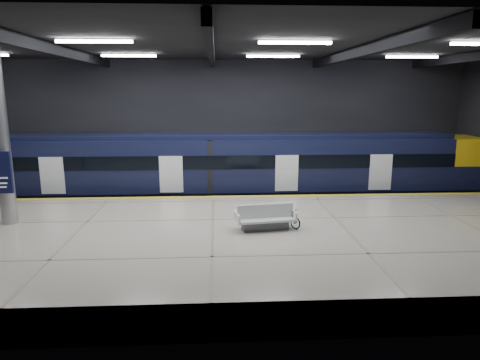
{
  "coord_description": "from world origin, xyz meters",
  "views": [
    {
      "loc": [
        0.18,
        -17.67,
        6.18
      ],
      "look_at": [
        1.24,
        1.5,
        2.2
      ],
      "focal_mm": 32.0,
      "sensor_mm": 36.0,
      "label": 1
    }
  ],
  "objects": [
    {
      "name": "pannier_bag",
      "position": [
        2.23,
        -2.04,
        1.28
      ],
      "size": [
        0.31,
        0.2,
        0.35
      ],
      "primitive_type": "cube",
      "rotation": [
        0.0,
        0.0,
        -0.05
      ],
      "color": "black",
      "rests_on": "platform"
    },
    {
      "name": "bench",
      "position": [
        1.97,
        -2.37,
        1.44
      ],
      "size": [
        2.33,
        1.24,
        0.98
      ],
      "rotation": [
        0.0,
        0.0,
        0.15
      ],
      "color": "#595B60",
      "rests_on": "platform"
    },
    {
      "name": "room_shell",
      "position": [
        -0.0,
        0.0,
        5.72
      ],
      "size": [
        30.1,
        16.1,
        8.05
      ],
      "color": "black",
      "rests_on": "ground"
    },
    {
      "name": "rails",
      "position": [
        0.0,
        5.5,
        0.08
      ],
      "size": [
        30.0,
        1.52,
        0.16
      ],
      "color": "gray",
      "rests_on": "ground"
    },
    {
      "name": "bicycle",
      "position": [
        2.83,
        -2.04,
        1.47
      ],
      "size": [
        1.26,
        1.39,
        0.73
      ],
      "primitive_type": "imported",
      "rotation": [
        0.0,
        0.0,
        0.68
      ],
      "color": "#99999E",
      "rests_on": "platform"
    },
    {
      "name": "train",
      "position": [
        2.62,
        5.5,
        2.06
      ],
      "size": [
        29.4,
        2.84,
        3.79
      ],
      "color": "black",
      "rests_on": "ground"
    },
    {
      "name": "info_column",
      "position": [
        -8.0,
        -1.03,
        4.46
      ],
      "size": [
        0.9,
        0.78,
        6.9
      ],
      "color": "#9EA0A5",
      "rests_on": "platform"
    },
    {
      "name": "ground",
      "position": [
        0.0,
        0.0,
        0.0
      ],
      "size": [
        30.0,
        30.0,
        0.0
      ],
      "primitive_type": "plane",
      "color": "black",
      "rests_on": "ground"
    },
    {
      "name": "platform",
      "position": [
        0.0,
        -2.5,
        0.55
      ],
      "size": [
        30.0,
        11.0,
        1.1
      ],
      "primitive_type": "cube",
      "color": "#B7AC9B",
      "rests_on": "ground"
    },
    {
      "name": "safety_strip",
      "position": [
        0.0,
        2.75,
        1.11
      ],
      "size": [
        30.0,
        0.4,
        0.01
      ],
      "primitive_type": "cube",
      "color": "gold",
      "rests_on": "platform"
    }
  ]
}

